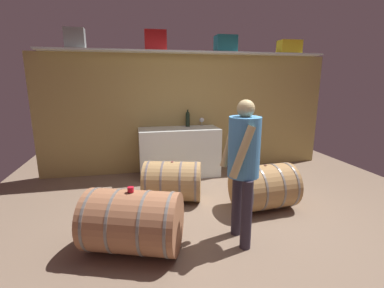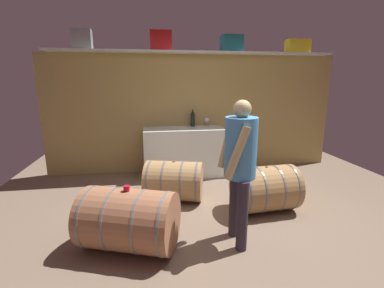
{
  "view_description": "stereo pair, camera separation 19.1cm",
  "coord_description": "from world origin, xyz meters",
  "px_view_note": "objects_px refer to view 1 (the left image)",
  "views": [
    {
      "loc": [
        -1.06,
        -2.81,
        1.72
      ],
      "look_at": [
        -0.34,
        0.51,
        0.92
      ],
      "focal_mm": 25.68,
      "sensor_mm": 36.0,
      "label": 1
    },
    {
      "loc": [
        -0.87,
        -2.85,
        1.72
      ],
      "look_at": [
        -0.34,
        0.51,
        0.92
      ],
      "focal_mm": 25.68,
      "sensor_mm": 36.0,
      "label": 2
    }
  ],
  "objects_px": {
    "toolcase_grey": "(75,38)",
    "wine_barrel_far": "(264,187)",
    "winemaker_pouring": "(243,158)",
    "toolcase_yellow": "(289,47)",
    "wine_barrel_near": "(133,221)",
    "tasting_cup": "(131,189)",
    "wine_glass": "(202,120)",
    "toolcase_teal": "(226,44)",
    "wine_barrel_flank": "(173,181)",
    "wine_bottle_dark": "(188,119)",
    "work_cabinet": "(179,152)",
    "toolcase_red": "(156,40)"
  },
  "relations": [
    {
      "from": "work_cabinet",
      "to": "wine_barrel_flank",
      "type": "distance_m",
      "value": 1.1
    },
    {
      "from": "wine_barrel_near",
      "to": "winemaker_pouring",
      "type": "xyz_separation_m",
      "value": [
        1.13,
        -0.07,
        0.62
      ]
    },
    {
      "from": "wine_glass",
      "to": "wine_barrel_flank",
      "type": "bearing_deg",
      "value": -120.85
    },
    {
      "from": "toolcase_teal",
      "to": "work_cabinet",
      "type": "height_order",
      "value": "toolcase_teal"
    },
    {
      "from": "toolcase_grey",
      "to": "toolcase_red",
      "type": "bearing_deg",
      "value": -0.15
    },
    {
      "from": "toolcase_grey",
      "to": "wine_glass",
      "type": "height_order",
      "value": "toolcase_grey"
    },
    {
      "from": "toolcase_grey",
      "to": "work_cabinet",
      "type": "relative_size",
      "value": 0.22
    },
    {
      "from": "wine_bottle_dark",
      "to": "winemaker_pouring",
      "type": "height_order",
      "value": "winemaker_pouring"
    },
    {
      "from": "toolcase_red",
      "to": "tasting_cup",
      "type": "distance_m",
      "value": 2.98
    },
    {
      "from": "toolcase_grey",
      "to": "toolcase_yellow",
      "type": "xyz_separation_m",
      "value": [
        3.83,
        0.0,
        -0.04
      ]
    },
    {
      "from": "toolcase_grey",
      "to": "wine_barrel_near",
      "type": "relative_size",
      "value": 0.29
    },
    {
      "from": "toolcase_grey",
      "to": "wine_bottle_dark",
      "type": "bearing_deg",
      "value": -0.78
    },
    {
      "from": "toolcase_grey",
      "to": "wine_bottle_dark",
      "type": "height_order",
      "value": "toolcase_grey"
    },
    {
      "from": "wine_bottle_dark",
      "to": "wine_barrel_flank",
      "type": "height_order",
      "value": "wine_bottle_dark"
    },
    {
      "from": "wine_barrel_near",
      "to": "work_cabinet",
      "type": "bearing_deg",
      "value": 88.76
    },
    {
      "from": "wine_glass",
      "to": "wine_barrel_far",
      "type": "relative_size",
      "value": 0.18
    },
    {
      "from": "toolcase_grey",
      "to": "tasting_cup",
      "type": "xyz_separation_m",
      "value": [
        0.79,
        -2.39,
        -1.7
      ]
    },
    {
      "from": "toolcase_teal",
      "to": "winemaker_pouring",
      "type": "height_order",
      "value": "toolcase_teal"
    },
    {
      "from": "toolcase_teal",
      "to": "wine_barrel_far",
      "type": "relative_size",
      "value": 0.44
    },
    {
      "from": "toolcase_yellow",
      "to": "wine_barrel_near",
      "type": "height_order",
      "value": "toolcase_yellow"
    },
    {
      "from": "toolcase_red",
      "to": "wine_barrel_near",
      "type": "distance_m",
      "value": 3.19
    },
    {
      "from": "toolcase_grey",
      "to": "wine_barrel_far",
      "type": "height_order",
      "value": "toolcase_grey"
    },
    {
      "from": "toolcase_teal",
      "to": "toolcase_yellow",
      "type": "height_order",
      "value": "toolcase_teal"
    },
    {
      "from": "wine_barrel_flank",
      "to": "tasting_cup",
      "type": "bearing_deg",
      "value": -101.64
    },
    {
      "from": "toolcase_red",
      "to": "winemaker_pouring",
      "type": "relative_size",
      "value": 0.24
    },
    {
      "from": "tasting_cup",
      "to": "wine_barrel_near",
      "type": "bearing_deg",
      "value": 0.0
    },
    {
      "from": "toolcase_teal",
      "to": "tasting_cup",
      "type": "distance_m",
      "value": 3.41
    },
    {
      "from": "toolcase_grey",
      "to": "wine_barrel_near",
      "type": "bearing_deg",
      "value": -71.6
    },
    {
      "from": "toolcase_teal",
      "to": "wine_barrel_far",
      "type": "bearing_deg",
      "value": -89.53
    },
    {
      "from": "toolcase_teal",
      "to": "wine_barrel_near",
      "type": "relative_size",
      "value": 0.34
    },
    {
      "from": "wine_barrel_flank",
      "to": "work_cabinet",
      "type": "bearing_deg",
      "value": 90.55
    },
    {
      "from": "toolcase_red",
      "to": "wine_barrel_far",
      "type": "distance_m",
      "value": 3.01
    },
    {
      "from": "work_cabinet",
      "to": "toolcase_yellow",
      "type": "bearing_deg",
      "value": 5.22
    },
    {
      "from": "wine_bottle_dark",
      "to": "winemaker_pouring",
      "type": "bearing_deg",
      "value": -87.93
    },
    {
      "from": "work_cabinet",
      "to": "wine_bottle_dark",
      "type": "bearing_deg",
      "value": 42.38
    },
    {
      "from": "wine_barrel_far",
      "to": "tasting_cup",
      "type": "xyz_separation_m",
      "value": [
        -1.75,
        -0.6,
        0.36
      ]
    },
    {
      "from": "wine_barrel_far",
      "to": "winemaker_pouring",
      "type": "height_order",
      "value": "winemaker_pouring"
    },
    {
      "from": "wine_barrel_far",
      "to": "wine_glass",
      "type": "bearing_deg",
      "value": 98.67
    },
    {
      "from": "wine_bottle_dark",
      "to": "wine_barrel_far",
      "type": "distance_m",
      "value": 2.03
    },
    {
      "from": "wine_barrel_near",
      "to": "tasting_cup",
      "type": "xyz_separation_m",
      "value": [
        -0.01,
        -0.0,
        0.35
      ]
    },
    {
      "from": "toolcase_teal",
      "to": "winemaker_pouring",
      "type": "distance_m",
      "value": 2.9
    },
    {
      "from": "wine_barrel_far",
      "to": "winemaker_pouring",
      "type": "relative_size",
      "value": 0.55
    },
    {
      "from": "toolcase_grey",
      "to": "tasting_cup",
      "type": "distance_m",
      "value": 3.04
    },
    {
      "from": "toolcase_grey",
      "to": "wine_barrel_far",
      "type": "distance_m",
      "value": 3.73
    },
    {
      "from": "toolcase_grey",
      "to": "wine_glass",
      "type": "xyz_separation_m",
      "value": [
        2.12,
        -0.0,
        -1.39
      ]
    },
    {
      "from": "wine_barrel_near",
      "to": "wine_barrel_flank",
      "type": "height_order",
      "value": "wine_barrel_near"
    },
    {
      "from": "toolcase_yellow",
      "to": "wine_barrel_far",
      "type": "xyz_separation_m",
      "value": [
        -1.29,
        -1.78,
        -2.03
      ]
    },
    {
      "from": "toolcase_yellow",
      "to": "tasting_cup",
      "type": "bearing_deg",
      "value": -138.72
    },
    {
      "from": "toolcase_grey",
      "to": "wine_barrel_near",
      "type": "xyz_separation_m",
      "value": [
        0.8,
        -2.39,
        -2.05
      ]
    },
    {
      "from": "work_cabinet",
      "to": "wine_glass",
      "type": "xyz_separation_m",
      "value": [
        0.47,
        0.2,
        0.54
      ]
    }
  ]
}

